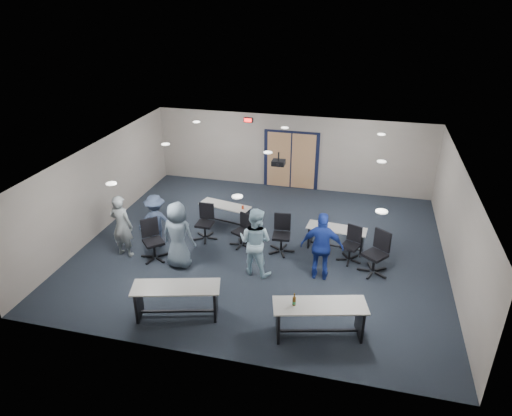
% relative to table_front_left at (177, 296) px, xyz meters
% --- Properties ---
extents(floor, '(10.00, 10.00, 0.00)m').
position_rel_table_front_left_xyz_m(floor, '(1.18, 3.44, -0.53)').
color(floor, '#1B212C').
rests_on(floor, ground).
extents(back_wall, '(10.00, 0.04, 2.70)m').
position_rel_table_front_left_xyz_m(back_wall, '(1.18, 7.94, 0.82)').
color(back_wall, gray).
rests_on(back_wall, floor).
extents(front_wall, '(10.00, 0.04, 2.70)m').
position_rel_table_front_left_xyz_m(front_wall, '(1.18, -1.06, 0.82)').
color(front_wall, gray).
rests_on(front_wall, floor).
extents(left_wall, '(0.04, 9.00, 2.70)m').
position_rel_table_front_left_xyz_m(left_wall, '(-3.82, 3.44, 0.82)').
color(left_wall, gray).
rests_on(left_wall, floor).
extents(right_wall, '(0.04, 9.00, 2.70)m').
position_rel_table_front_left_xyz_m(right_wall, '(6.18, 3.44, 0.82)').
color(right_wall, gray).
rests_on(right_wall, floor).
extents(ceiling, '(10.00, 9.00, 0.04)m').
position_rel_table_front_left_xyz_m(ceiling, '(1.18, 3.44, 2.17)').
color(ceiling, white).
rests_on(ceiling, back_wall).
extents(double_door, '(2.00, 0.07, 2.20)m').
position_rel_table_front_left_xyz_m(double_door, '(1.18, 7.90, 0.52)').
color(double_door, black).
rests_on(double_door, back_wall).
extents(exit_sign, '(0.32, 0.07, 0.18)m').
position_rel_table_front_left_xyz_m(exit_sign, '(-0.42, 7.88, 1.92)').
color(exit_sign, black).
rests_on(exit_sign, back_wall).
extents(ceiling_projector, '(0.35, 0.32, 0.37)m').
position_rel_table_front_left_xyz_m(ceiling_projector, '(1.48, 3.93, 1.87)').
color(ceiling_projector, black).
rests_on(ceiling_projector, ceiling).
extents(ceiling_can_lights, '(6.24, 5.74, 0.02)m').
position_rel_table_front_left_xyz_m(ceiling_can_lights, '(1.18, 3.69, 2.14)').
color(ceiling_can_lights, white).
rests_on(ceiling_can_lights, ceiling).
extents(table_front_left, '(2.03, 1.13, 0.78)m').
position_rel_table_front_left_xyz_m(table_front_left, '(0.00, 0.00, 0.00)').
color(table_front_left, '#AFADA6').
rests_on(table_front_left, floor).
extents(table_front_right, '(2.05, 1.12, 1.08)m').
position_rel_table_front_left_xyz_m(table_front_right, '(3.15, 0.11, 0.01)').
color(table_front_right, '#AFADA6').
rests_on(table_front_right, floor).
extents(table_back_left, '(1.69, 0.87, 0.76)m').
position_rel_table_front_left_xyz_m(table_back_left, '(-0.29, 4.52, -0.09)').
color(table_back_left, '#AFADA6').
rests_on(table_back_left, floor).
extents(table_back_right, '(1.69, 0.70, 0.67)m').
position_rel_table_front_left_xyz_m(table_back_right, '(3.19, 3.81, -0.08)').
color(table_back_right, '#AFADA6').
rests_on(table_back_right, floor).
extents(chair_back_a, '(0.67, 0.67, 1.06)m').
position_rel_table_front_left_xyz_m(chair_back_a, '(-0.59, 3.47, -0.00)').
color(chair_back_a, black).
rests_on(chair_back_a, floor).
extents(chair_back_b, '(0.80, 0.80, 0.95)m').
position_rel_table_front_left_xyz_m(chair_back_b, '(0.55, 3.35, -0.06)').
color(chair_back_b, black).
rests_on(chair_back_b, floor).
extents(chair_back_c, '(0.75, 0.75, 1.09)m').
position_rel_table_front_left_xyz_m(chair_back_c, '(1.73, 3.28, 0.01)').
color(chair_back_c, black).
rests_on(chair_back_c, floor).
extents(chair_back_d, '(0.81, 0.81, 0.99)m').
position_rel_table_front_left_xyz_m(chair_back_d, '(3.62, 3.26, -0.04)').
color(chair_back_d, black).
rests_on(chair_back_d, floor).
extents(chair_loose_left, '(1.00, 1.00, 1.12)m').
position_rel_table_front_left_xyz_m(chair_loose_left, '(-1.55, 2.10, 0.03)').
color(chair_loose_left, black).
rests_on(chair_loose_left, floor).
extents(chair_loose_right, '(1.02, 1.02, 1.16)m').
position_rel_table_front_left_xyz_m(chair_loose_right, '(4.26, 2.82, 0.05)').
color(chair_loose_right, black).
rests_on(chair_loose_right, floor).
extents(person_gray, '(0.70, 0.50, 1.79)m').
position_rel_table_front_left_xyz_m(person_gray, '(-2.45, 2.10, 0.36)').
color(person_gray, gray).
rests_on(person_gray, floor).
extents(person_plaid, '(0.94, 0.66, 1.83)m').
position_rel_table_front_left_xyz_m(person_plaid, '(-0.75, 1.95, 0.38)').
color(person_plaid, slate).
rests_on(person_plaid, floor).
extents(person_lightblue, '(1.02, 0.87, 1.83)m').
position_rel_table_front_left_xyz_m(person_lightblue, '(1.28, 2.12, 0.38)').
color(person_lightblue, '#B2DAEC').
rests_on(person_lightblue, floor).
extents(person_navy, '(1.08, 0.47, 1.82)m').
position_rel_table_front_left_xyz_m(person_navy, '(2.94, 2.28, 0.38)').
color(person_navy, navy).
rests_on(person_navy, floor).
extents(person_back, '(1.14, 0.84, 1.58)m').
position_rel_table_front_left_xyz_m(person_back, '(-1.76, 2.77, 0.25)').
color(person_back, '#374563').
rests_on(person_back, floor).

